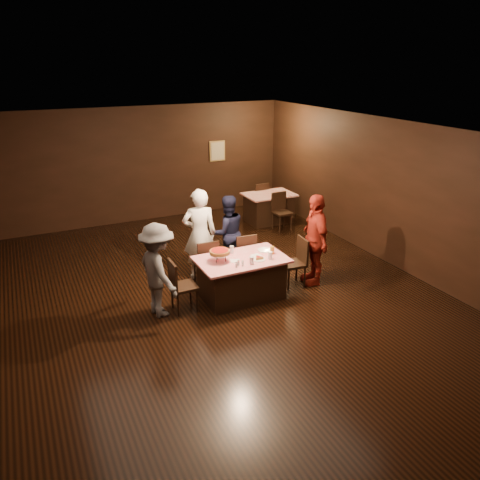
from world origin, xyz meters
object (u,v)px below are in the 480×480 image
object	(u,v)px
diner_red_shirt	(315,239)
glass_amber	(272,250)
chair_far_left	(206,262)
chair_end_right	(293,263)
main_table	(241,278)
pizza_stand	(220,252)
chair_back_near	(282,212)
plate_empty	(264,250)
diner_navy_hoodie	(227,232)
glass_front_left	(252,260)
diner_white_jacket	(200,234)
glass_front_right	(270,256)
chair_far_right	(243,255)
back_table	(269,208)
diner_grey_knit	(158,270)
glass_back	(232,250)
chair_end_left	(184,285)
chair_back_far	(258,199)

from	to	relation	value
diner_red_shirt	glass_amber	world-z (taller)	diner_red_shirt
chair_far_left	chair_end_right	world-z (taller)	same
main_table	chair_end_right	xyz separation A→B (m)	(1.10, 0.00, 0.09)
pizza_stand	chair_back_near	bearing A→B (deg)	43.43
pizza_stand	plate_empty	bearing A→B (deg)	6.01
main_table	diner_navy_hoodie	size ratio (longest dim) A/B	1.02
glass_front_left	main_table	bearing A→B (deg)	99.46
chair_far_left	diner_white_jacket	distance (m)	0.58
glass_front_right	chair_end_right	bearing A→B (deg)	21.04
diner_navy_hoodie	glass_front_right	xyz separation A→B (m)	(0.14, -1.55, 0.06)
diner_navy_hoodie	main_table	bearing A→B (deg)	79.84
chair_far_right	chair_back_near	size ratio (longest dim) A/B	1.00
diner_navy_hoodie	back_table	bearing A→B (deg)	-131.71
diner_white_jacket	glass_amber	size ratio (longest dim) A/B	13.04
chair_back_near	glass_front_left	world-z (taller)	chair_back_near
diner_grey_knit	chair_end_right	bearing A→B (deg)	-100.67
plate_empty	glass_back	xyz separation A→B (m)	(-0.60, 0.15, 0.06)
chair_end_right	diner_red_shirt	xyz separation A→B (m)	(0.43, -0.05, 0.42)
chair_far_left	diner_red_shirt	distance (m)	2.13
diner_white_jacket	diner_navy_hoodie	bearing A→B (deg)	-151.07
chair_far_left	pizza_stand	distance (m)	0.85
main_table	chair_far_left	world-z (taller)	chair_far_left
chair_far_left	pizza_stand	world-z (taller)	pizza_stand
chair_far_left	diner_red_shirt	size ratio (longest dim) A/B	0.53
diner_white_jacket	diner_red_shirt	world-z (taller)	diner_white_jacket
main_table	plate_empty	bearing A→B (deg)	15.26
diner_white_jacket	glass_front_left	xyz separation A→B (m)	(0.41, -1.42, -0.07)
main_table	glass_front_right	distance (m)	0.69
chair_far_right	chair_end_left	bearing A→B (deg)	30.69
main_table	glass_back	distance (m)	0.55
chair_back_near	diner_grey_knit	bearing A→B (deg)	-147.13
chair_back_far	chair_end_left	bearing A→B (deg)	45.49
back_table	glass_front_right	size ratio (longest dim) A/B	9.29
chair_far_left	pizza_stand	xyz separation A→B (m)	(0.00, -0.70, 0.48)
glass_front_left	glass_back	size ratio (longest dim) A/B	1.00
main_table	back_table	xyz separation A→B (m)	(2.52, 3.51, 0.00)
glass_front_left	chair_back_far	bearing A→B (deg)	60.78
diner_navy_hoodie	plate_empty	bearing A→B (deg)	104.95
back_table	chair_end_right	xyz separation A→B (m)	(-1.42, -3.51, 0.09)
chair_end_right	chair_back_far	distance (m)	4.35
main_table	chair_far_left	size ratio (longest dim) A/B	1.68
chair_far_right	main_table	bearing A→B (deg)	66.05
chair_far_right	chair_end_right	bearing A→B (deg)	137.15
glass_front_right	glass_front_left	bearing A→B (deg)	-172.87
back_table	diner_navy_hoodie	xyz separation A→B (m)	(-2.21, -2.21, 0.40)
chair_end_left	diner_red_shirt	distance (m)	2.67
diner_grey_knit	pizza_stand	world-z (taller)	diner_grey_knit
diner_navy_hoodie	glass_amber	distance (m)	1.39
chair_back_far	main_table	bearing A→B (deg)	55.35
chair_end_left	glass_front_right	bearing A→B (deg)	-98.75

